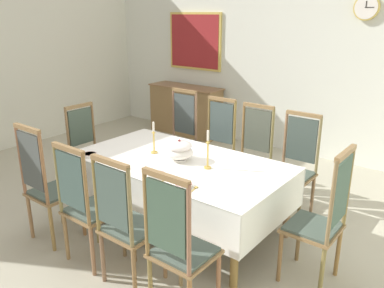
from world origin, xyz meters
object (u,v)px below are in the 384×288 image
(chair_south_d, at_px, (178,244))
(soup_tureen, at_px, (180,150))
(chair_north_c, at_px, (251,154))
(framed_painting, at_px, (195,41))
(chair_south_a, at_px, (46,184))
(chair_south_c, at_px, (126,221))
(chair_head_east, at_px, (322,218))
(bowl_near_left, at_px, (184,185))
(dining_table, at_px, (180,167))
(chair_head_west, at_px, (88,147))
(bowl_near_right, at_px, (157,175))
(spoon_primary, at_px, (195,188))
(candlestick_west, at_px, (154,141))
(bowl_far_left, at_px, (90,155))
(chair_south_b, at_px, (86,203))
(spoon_secondary, at_px, (168,179))
(sideboard, at_px, (186,110))
(chair_north_d, at_px, (295,165))
(chair_north_b, at_px, (216,145))
(candlestick_east, at_px, (208,153))
(mounted_clock, at_px, (367,7))
(chair_north_a, at_px, (179,135))

(chair_south_d, distance_m, soup_tureen, 1.32)
(chair_north_c, relative_size, framed_painting, 1.03)
(chair_south_a, bearing_deg, chair_south_c, 0.17)
(chair_head_east, xyz_separation_m, bowl_near_left, (-1.06, -0.47, 0.16))
(dining_table, height_order, chair_head_west, chair_head_west)
(chair_north_c, distance_m, bowl_near_right, 1.49)
(chair_south_c, height_order, spoon_primary, chair_south_c)
(chair_north_c, height_order, candlestick_west, chair_north_c)
(candlestick_west, distance_m, bowl_near_right, 0.67)
(chair_head_west, xyz_separation_m, bowl_far_left, (0.68, -0.49, 0.20))
(chair_south_c, height_order, bowl_far_left, chair_south_c)
(chair_south_b, relative_size, bowl_far_left, 7.76)
(chair_south_b, xyz_separation_m, soup_tureen, (0.25, 1.00, 0.27))
(chair_head_west, bearing_deg, dining_table, 90.00)
(chair_head_east, relative_size, bowl_near_left, 7.79)
(chair_south_a, distance_m, chair_north_c, 2.30)
(bowl_near_left, xyz_separation_m, bowl_far_left, (-1.26, -0.02, 0.00))
(chair_south_a, xyz_separation_m, chair_south_b, (0.60, 0.00, -0.02))
(spoon_secondary, bearing_deg, sideboard, 137.98)
(candlestick_west, bearing_deg, spoon_primary, -26.49)
(bowl_near_left, bearing_deg, chair_north_c, 96.59)
(chair_north_c, bearing_deg, chair_head_west, 29.58)
(chair_head_east, height_order, bowl_near_right, chair_head_east)
(chair_south_a, distance_m, chair_head_east, 2.56)
(chair_head_west, bearing_deg, chair_north_d, 113.36)
(chair_north_b, distance_m, chair_north_d, 1.07)
(chair_south_b, distance_m, candlestick_west, 1.05)
(chair_south_d, distance_m, spoon_primary, 0.64)
(bowl_near_left, distance_m, bowl_near_right, 0.33)
(spoon_secondary, bearing_deg, candlestick_east, 85.68)
(bowl_near_right, bearing_deg, sideboard, 125.10)
(dining_table, relative_size, mounted_clock, 6.46)
(chair_north_d, distance_m, chair_head_east, 1.21)
(chair_north_b, bearing_deg, chair_north_a, -0.19)
(candlestick_west, xyz_separation_m, spoon_secondary, (0.59, -0.44, -0.13))
(bowl_far_left, height_order, mounted_clock, mounted_clock)
(chair_north_c, xyz_separation_m, framed_painting, (-2.37, 1.96, 1.09))
(candlestick_east, bearing_deg, spoon_primary, -67.05)
(bowl_near_right, xyz_separation_m, mounted_clock, (0.71, 3.42, 1.48))
(sideboard, bearing_deg, chair_north_d, 149.81)
(chair_north_c, bearing_deg, spoon_secondary, 88.51)
(bowl_far_left, bearing_deg, candlestick_east, 22.87)
(chair_north_b, bearing_deg, chair_head_west, 38.70)
(chair_north_d, xyz_separation_m, framed_painting, (-2.92, 1.97, 1.10))
(chair_north_d, bearing_deg, dining_table, 50.60)
(candlestick_east, bearing_deg, candlestick_west, -180.00)
(chair_north_b, xyz_separation_m, chair_head_west, (-1.25, -1.00, -0.03))
(bowl_near_right, bearing_deg, chair_head_east, 18.43)
(candlestick_east, distance_m, bowl_near_right, 0.54)
(chair_south_c, xyz_separation_m, sideboard, (-2.39, 3.72, -0.14))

